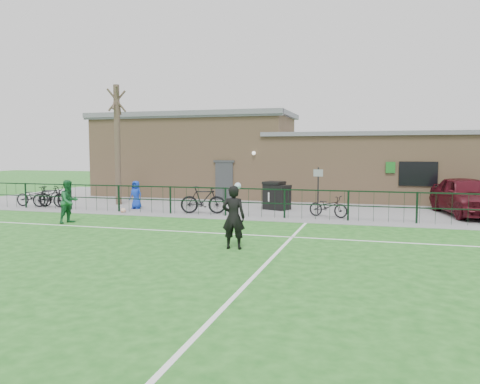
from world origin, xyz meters
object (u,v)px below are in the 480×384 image
(bicycle_e, at_px, (328,206))
(bare_tree, at_px, (118,145))
(car_maroon, at_px, (467,196))
(bicycle_d, at_px, (203,200))
(bicycle_b, at_px, (49,197))
(ball_ground, at_px, (123,210))
(bicycle_a, at_px, (34,196))
(outfield_player, at_px, (69,202))
(spectator_child, at_px, (136,195))
(sign_post, at_px, (318,191))
(wheelie_bin_left, at_px, (274,196))
(wheelie_bin_right, at_px, (280,198))
(bicycle_c, at_px, (53,196))

(bicycle_e, bearing_deg, bare_tree, 100.29)
(bare_tree, height_order, car_maroon, bare_tree)
(bare_tree, height_order, bicycle_d, bare_tree)
(bicycle_b, relative_size, bicycle_e, 1.00)
(bare_tree, distance_m, bicycle_b, 4.09)
(bicycle_b, relative_size, ball_ground, 7.52)
(bicycle_a, bearing_deg, car_maroon, -90.00)
(outfield_player, relative_size, ball_ground, 7.29)
(bare_tree, xyz_separation_m, spectator_child, (1.75, -1.41, -2.33))
(bicycle_d, bearing_deg, bicycle_e, -97.98)
(bicycle_a, bearing_deg, outfield_player, -135.98)
(ball_ground, bearing_deg, bicycle_b, 170.34)
(sign_post, height_order, bicycle_e, sign_post)
(wheelie_bin_left, height_order, sign_post, sign_post)
(bicycle_a, bearing_deg, ball_ground, -106.19)
(wheelie_bin_left, distance_m, bicycle_e, 3.35)
(bicycle_b, bearing_deg, wheelie_bin_left, -88.07)
(wheelie_bin_right, relative_size, bicycle_c, 0.52)
(outfield_player, bearing_deg, wheelie_bin_left, -32.96)
(bicycle_e, relative_size, spectator_child, 1.28)
(car_maroon, bearing_deg, ball_ground, -177.96)
(wheelie_bin_right, xyz_separation_m, spectator_child, (-6.57, -1.48, 0.13))
(bicycle_b, distance_m, spectator_child, 4.33)
(outfield_player, bearing_deg, spectator_child, 9.34)
(sign_post, bearing_deg, bicycle_d, -164.79)
(spectator_child, bearing_deg, bare_tree, 149.48)
(bicycle_b, distance_m, ball_ground, 4.49)
(bicycle_e, height_order, spectator_child, spectator_child)
(wheelie_bin_right, height_order, outfield_player, outfield_player)
(sign_post, distance_m, bicycle_e, 1.16)
(sign_post, height_order, bicycle_a, sign_post)
(sign_post, height_order, ball_ground, sign_post)
(bare_tree, height_order, bicycle_a, bare_tree)
(wheelie_bin_right, height_order, car_maroon, car_maroon)
(ball_ground, bearing_deg, bicycle_d, 10.80)
(bare_tree, distance_m, ball_ground, 4.45)
(sign_post, xyz_separation_m, bicycle_a, (-13.64, -1.08, -0.51))
(car_maroon, relative_size, bicycle_d, 2.45)
(bicycle_e, xyz_separation_m, spectator_child, (-8.91, 0.31, 0.21))
(wheelie_bin_right, xyz_separation_m, ball_ground, (-6.44, -2.87, -0.43))
(wheelie_bin_right, distance_m, ball_ground, 7.06)
(bicycle_e, distance_m, outfield_player, 10.16)
(bicycle_c, height_order, bicycle_d, bicycle_d)
(bicycle_e, bearing_deg, wheelie_bin_left, 72.65)
(bicycle_d, xyz_separation_m, bicycle_e, (5.29, 0.42, -0.15))
(wheelie_bin_left, height_order, bicycle_e, wheelie_bin_left)
(wheelie_bin_right, bearing_deg, bicycle_d, -121.09)
(sign_post, bearing_deg, bicycle_c, -174.55)
(bicycle_b, xyz_separation_m, bicycle_e, (13.19, 0.34, -0.06))
(wheelie_bin_right, bearing_deg, car_maroon, 24.94)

